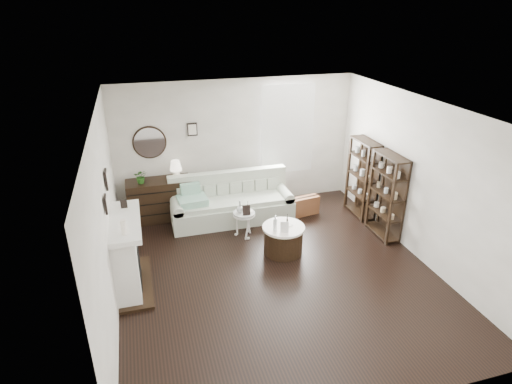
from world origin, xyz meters
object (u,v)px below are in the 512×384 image
object	(u,v)px
sofa	(231,204)
drum_table	(283,239)
pedestal_table	(244,214)
dresser	(160,200)

from	to	relation	value
sofa	drum_table	distance (m)	1.63
drum_table	pedestal_table	size ratio (longest dim) A/B	1.48
dresser	pedestal_table	world-z (taller)	dresser
dresser	pedestal_table	size ratio (longest dim) A/B	2.52
sofa	drum_table	xyz separation A→B (m)	(0.59, -1.51, -0.05)
dresser	drum_table	size ratio (longest dim) A/B	1.70
dresser	pedestal_table	distance (m)	1.87
dresser	drum_table	world-z (taller)	dresser
drum_table	pedestal_table	xyz separation A→B (m)	(-0.52, 0.74, 0.20)
sofa	drum_table	world-z (taller)	sofa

